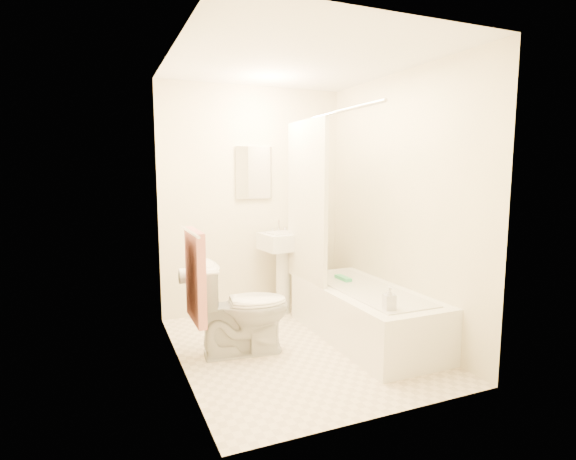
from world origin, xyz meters
name	(u,v)px	position (x,y,z in m)	size (l,w,h in m)	color
floor	(299,348)	(0.00, 0.00, 0.00)	(2.40, 2.40, 0.00)	beige
ceiling	(300,60)	(0.00, 0.00, 2.40)	(2.40, 2.40, 0.00)	white
wall_back	(254,201)	(0.00, 1.20, 1.20)	(2.00, 0.02, 2.40)	beige
wall_left	(178,214)	(-1.00, 0.00, 1.20)	(0.02, 2.40, 2.40)	beige
wall_right	(399,206)	(1.00, 0.00, 1.20)	(0.02, 2.40, 2.40)	beige
mirror	(254,173)	(0.00, 1.18, 1.50)	(0.40, 0.03, 0.55)	white
curtain_rod	(327,114)	(0.30, 0.10, 2.00)	(0.03, 0.03, 1.70)	silver
shower_curtain	(307,202)	(0.30, 0.50, 1.22)	(0.04, 0.80, 1.55)	silver
towel_bar	(190,232)	(-0.96, -0.25, 1.10)	(0.02, 0.02, 0.60)	silver
towel	(195,276)	(-0.93, -0.25, 0.78)	(0.06, 0.45, 0.66)	#CC7266
toilet_paper	(186,276)	(-0.93, 0.12, 0.70)	(0.12, 0.12, 0.11)	white
toilet	(242,308)	(-0.48, 0.10, 0.39)	(0.44, 0.79, 0.77)	white
sink	(284,270)	(0.25, 0.95, 0.47)	(0.48, 0.39, 0.95)	white
bathtub	(364,313)	(0.64, -0.02, 0.23)	(0.72, 1.65, 0.46)	white
bath_mat	(243,340)	(-0.41, 0.33, 0.01)	(0.61, 0.46, 0.02)	#542F24
soap_bottle	(389,299)	(0.46, -0.63, 0.56)	(0.08, 0.09, 0.19)	silver
scrub_brush	(343,279)	(0.61, 0.32, 0.48)	(0.07, 0.22, 0.04)	#3CB76E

